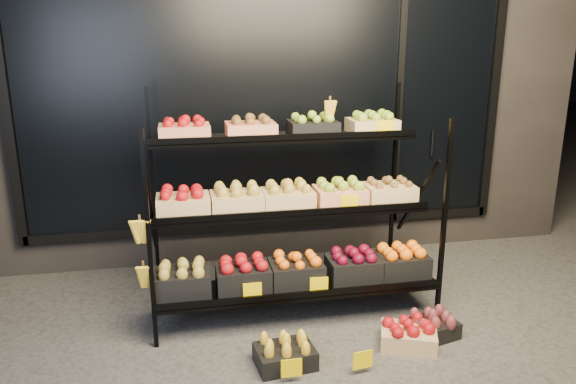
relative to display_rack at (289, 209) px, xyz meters
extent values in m
plane|color=#514F4C|center=(0.02, -0.60, -0.79)|extent=(24.00, 24.00, 0.00)
cube|color=#2D2826|center=(0.02, 2.00, 0.96)|extent=(6.00, 2.00, 3.50)
cube|color=black|center=(0.02, 0.98, 0.76)|extent=(4.20, 0.04, 2.40)
cube|color=black|center=(0.02, 0.96, -0.45)|extent=(4.30, 0.06, 0.08)
cube|color=black|center=(-2.13, 0.96, 0.76)|extent=(0.08, 0.06, 2.50)
cube|color=black|center=(2.17, 0.96, 0.76)|extent=(0.08, 0.06, 2.50)
cube|color=black|center=(1.22, 0.96, 0.76)|extent=(0.06, 0.06, 2.50)
cylinder|color=black|center=(1.57, 0.93, 0.26)|extent=(0.02, 0.02, 0.25)
cube|color=black|center=(-1.01, -0.42, -0.04)|extent=(0.03, 0.03, 1.50)
cube|color=black|center=(1.04, -0.42, -0.04)|extent=(0.03, 0.03, 1.50)
cube|color=black|center=(-1.01, 0.55, 0.04)|extent=(0.03, 0.03, 1.66)
cube|color=black|center=(1.04, 0.55, 0.04)|extent=(0.03, 0.03, 1.66)
cube|color=black|center=(0.02, -0.25, -0.52)|extent=(2.05, 0.42, 0.03)
cube|color=black|center=(0.02, -0.45, -0.49)|extent=(2.05, 0.02, 0.05)
cube|color=black|center=(0.02, 0.05, -0.02)|extent=(2.05, 0.40, 0.03)
cube|color=black|center=(0.02, -0.14, 0.01)|extent=(2.05, 0.02, 0.05)
cube|color=black|center=(0.02, 0.35, 0.48)|extent=(2.05, 0.40, 0.03)
cube|color=black|center=(0.02, 0.16, 0.51)|extent=(2.05, 0.02, 0.05)
cube|color=#D4B17F|center=(-0.74, 0.35, 0.55)|extent=(0.38, 0.28, 0.11)
ellipsoid|color=red|center=(-0.74, 0.35, 0.63)|extent=(0.32, 0.24, 0.07)
cube|color=#D4B17F|center=(-0.23, 0.35, 0.55)|extent=(0.38, 0.28, 0.11)
ellipsoid|color=brown|center=(-0.23, 0.35, 0.63)|extent=(0.32, 0.24, 0.07)
cube|color=black|center=(0.26, 0.35, 0.55)|extent=(0.38, 0.28, 0.11)
ellipsoid|color=#92BA2E|center=(0.26, 0.35, 0.63)|extent=(0.32, 0.24, 0.07)
cube|color=#DAB87D|center=(0.75, 0.35, 0.55)|extent=(0.38, 0.28, 0.11)
ellipsoid|color=#92BA2E|center=(0.75, 0.35, 0.63)|extent=(0.32, 0.24, 0.07)
cube|color=#DAB87D|center=(-0.78, 0.05, 0.06)|extent=(0.38, 0.28, 0.14)
ellipsoid|color=red|center=(-0.78, 0.05, 0.16)|extent=(0.32, 0.24, 0.07)
cube|color=#DAB87D|center=(-0.39, 0.05, 0.06)|extent=(0.38, 0.28, 0.14)
ellipsoid|color=gold|center=(-0.39, 0.05, 0.16)|extent=(0.32, 0.24, 0.07)
cube|color=#DAB87D|center=(0.00, 0.05, 0.06)|extent=(0.38, 0.28, 0.14)
ellipsoid|color=gold|center=(0.00, 0.05, 0.16)|extent=(0.32, 0.24, 0.07)
cube|color=#D4B17F|center=(0.41, 0.05, 0.06)|extent=(0.38, 0.28, 0.14)
ellipsoid|color=#92BA2E|center=(0.41, 0.05, 0.16)|extent=(0.32, 0.24, 0.07)
cube|color=#DAB87D|center=(0.80, 0.05, 0.06)|extent=(0.38, 0.28, 0.14)
ellipsoid|color=brown|center=(0.80, 0.05, 0.16)|extent=(0.32, 0.24, 0.07)
cube|color=black|center=(-0.81, -0.25, -0.42)|extent=(0.38, 0.28, 0.18)
ellipsoid|color=gold|center=(-0.81, -0.25, -0.30)|extent=(0.32, 0.24, 0.07)
cube|color=black|center=(-0.39, -0.25, -0.42)|extent=(0.38, 0.28, 0.18)
ellipsoid|color=red|center=(-0.39, -0.25, -0.30)|extent=(0.32, 0.24, 0.07)
cube|color=black|center=(0.00, -0.25, -0.42)|extent=(0.38, 0.28, 0.18)
ellipsoid|color=orange|center=(0.00, -0.25, -0.30)|extent=(0.32, 0.24, 0.07)
cube|color=black|center=(0.43, -0.25, -0.42)|extent=(0.38, 0.28, 0.18)
ellipsoid|color=maroon|center=(0.43, -0.25, -0.30)|extent=(0.32, 0.24, 0.07)
cube|color=black|center=(0.81, -0.25, -0.42)|extent=(0.38, 0.28, 0.18)
ellipsoid|color=orange|center=(0.81, -0.25, -0.30)|extent=(0.32, 0.24, 0.07)
ellipsoid|color=yellow|center=(-1.06, -0.40, 0.13)|extent=(0.14, 0.08, 0.22)
ellipsoid|color=yellow|center=(-1.06, -0.40, -0.19)|extent=(0.14, 0.08, 0.22)
ellipsoid|color=yellow|center=(0.37, 0.25, 0.78)|extent=(0.14, 0.08, 0.22)
cube|color=#F5CA00|center=(0.44, -0.10, 0.05)|extent=(0.13, 0.01, 0.12)
cube|color=#F5CA00|center=(0.81, 0.20, 0.55)|extent=(0.13, 0.01, 0.12)
cube|color=#F5CA00|center=(-0.34, -0.40, -0.45)|extent=(0.13, 0.01, 0.12)
cube|color=#F5CA00|center=(0.13, -0.40, -0.45)|extent=(0.13, 0.01, 0.12)
cube|color=#F5CA00|center=(-0.19, -1.00, -0.73)|extent=(0.13, 0.01, 0.12)
cube|color=#F5CA00|center=(0.26, -1.00, -0.73)|extent=(0.13, 0.01, 0.12)
cube|color=black|center=(-0.19, -0.81, -0.72)|extent=(0.40, 0.31, 0.13)
ellipsoid|color=yellow|center=(-0.19, -0.81, -0.63)|extent=(0.33, 0.26, 0.07)
cube|color=#DAB87D|center=(0.67, -0.75, -0.72)|extent=(0.44, 0.39, 0.13)
ellipsoid|color=red|center=(0.67, -0.75, -0.63)|extent=(0.37, 0.33, 0.07)
cube|color=black|center=(0.88, -0.67, -0.73)|extent=(0.40, 0.33, 0.12)
ellipsoid|color=brown|center=(0.88, -0.67, -0.64)|extent=(0.33, 0.28, 0.07)
camera|label=1|loc=(-0.80, -3.91, 1.28)|focal=35.00mm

